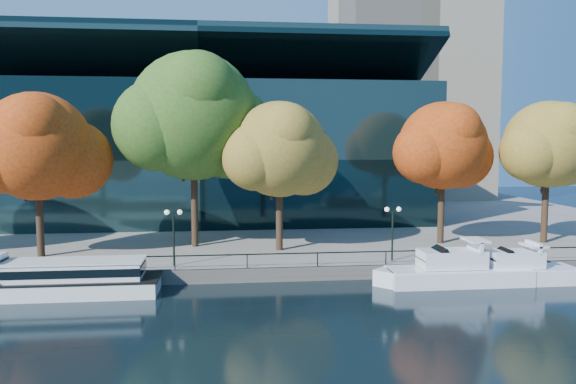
{
  "coord_description": "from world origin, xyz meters",
  "views": [
    {
      "loc": [
        -1.38,
        -35.6,
        9.87
      ],
      "look_at": [
        3.41,
        8.0,
        5.89
      ],
      "focal_mm": 35.0,
      "sensor_mm": 36.0,
      "label": 1
    }
  ],
  "objects": [
    {
      "name": "promenade",
      "position": [
        0.0,
        36.38,
        0.5
      ],
      "size": [
        90.0,
        67.08,
        1.0
      ],
      "color": "slate",
      "rests_on": "ground"
    },
    {
      "name": "tour_boat",
      "position": [
        -12.76,
        0.93,
        1.17
      ],
      "size": [
        14.55,
        3.25,
        2.76
      ],
      "color": "white",
      "rests_on": "ground"
    },
    {
      "name": "tree_4",
      "position": [
        17.32,
        11.07,
        9.32
      ],
      "size": [
        9.47,
        7.76,
        12.27
      ],
      "color": "black",
      "rests_on": "promenade"
    },
    {
      "name": "cruiser_near",
      "position": [
        14.01,
        0.91,
        0.98
      ],
      "size": [
        10.88,
        2.8,
        3.15
      ],
      "color": "white",
      "rests_on": "ground"
    },
    {
      "name": "lamp_2",
      "position": [
        10.84,
        4.5,
        3.98
      ],
      "size": [
        1.26,
        0.36,
        4.03
      ],
      "color": "black",
      "rests_on": "promenade"
    },
    {
      "name": "tree_2",
      "position": [
        -3.87,
        11.82,
        11.71
      ],
      "size": [
        13.34,
        10.94,
        16.27
      ],
      "color": "black",
      "rests_on": "promenade"
    },
    {
      "name": "convention_building",
      "position": [
        -4.0,
        31.79,
        8.51
      ],
      "size": [
        50.0,
        24.57,
        21.43
      ],
      "color": "black",
      "rests_on": "ground"
    },
    {
      "name": "tree_1",
      "position": [
        -15.51,
        8.84,
        9.3
      ],
      "size": [
        10.31,
        8.46,
        12.6
      ],
      "color": "black",
      "rests_on": "promenade"
    },
    {
      "name": "ground",
      "position": [
        0.0,
        0.0,
        0.0
      ],
      "size": [
        160.0,
        160.0,
        0.0
      ],
      "primitive_type": "plane",
      "color": "black",
      "rests_on": "ground"
    },
    {
      "name": "lamp_1",
      "position": [
        -5.17,
        4.5,
        3.98
      ],
      "size": [
        1.26,
        0.36,
        4.03
      ],
      "color": "black",
      "rests_on": "promenade"
    },
    {
      "name": "tree_5",
      "position": [
        26.47,
        10.34,
        9.42
      ],
      "size": [
        9.41,
        7.72,
        12.36
      ],
      "color": "black",
      "rests_on": "promenade"
    },
    {
      "name": "railing",
      "position": [
        0.0,
        3.25,
        1.94
      ],
      "size": [
        88.2,
        0.08,
        0.99
      ],
      "color": "black",
      "rests_on": "promenade"
    },
    {
      "name": "cruiser_far",
      "position": [
        18.49,
        0.81,
        0.93
      ],
      "size": [
        8.95,
        2.48,
        2.92
      ],
      "color": "white",
      "rests_on": "ground"
    },
    {
      "name": "tree_3",
      "position": [
        3.02,
        9.44,
        9.06
      ],
      "size": [
        9.67,
        7.93,
        12.09
      ],
      "color": "black",
      "rests_on": "promenade"
    }
  ]
}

